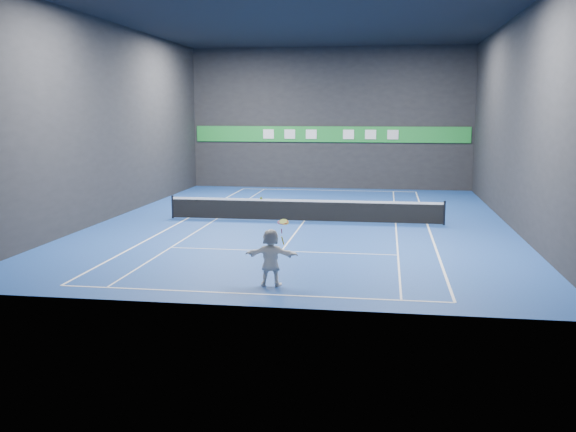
# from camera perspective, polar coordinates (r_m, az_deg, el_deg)

# --- Properties ---
(ground) EXTENTS (26.00, 26.00, 0.00)m
(ground) POSITION_cam_1_polar(r_m,az_deg,el_deg) (29.12, 1.44, -0.49)
(ground) COLOR navy
(ground) RESTS_ON ground
(ceiling) EXTENTS (26.00, 26.00, 0.00)m
(ceiling) POSITION_cam_1_polar(r_m,az_deg,el_deg) (28.99, 1.51, 17.33)
(ceiling) COLOR black
(ceiling) RESTS_ON ground
(wall_back) EXTENTS (18.00, 0.10, 9.00)m
(wall_back) POSITION_cam_1_polar(r_m,az_deg,el_deg) (41.63, 3.76, 8.64)
(wall_back) COLOR black
(wall_back) RESTS_ON ground
(wall_front) EXTENTS (18.00, 0.10, 9.00)m
(wall_front) POSITION_cam_1_polar(r_m,az_deg,el_deg) (15.89, -4.52, 7.73)
(wall_front) COLOR black
(wall_front) RESTS_ON ground
(wall_left) EXTENTS (0.10, 26.00, 9.00)m
(wall_left) POSITION_cam_1_polar(r_m,az_deg,el_deg) (31.15, -15.36, 8.15)
(wall_left) COLOR black
(wall_left) RESTS_ON ground
(wall_right) EXTENTS (0.10, 26.00, 9.00)m
(wall_right) POSITION_cam_1_polar(r_m,az_deg,el_deg) (28.97, 19.60, 7.89)
(wall_right) COLOR black
(wall_right) RESTS_ON ground
(baseline_near) EXTENTS (10.98, 0.08, 0.01)m
(baseline_near) POSITION_cam_1_polar(r_m,az_deg,el_deg) (17.66, -3.51, -6.91)
(baseline_near) COLOR white
(baseline_near) RESTS_ON ground
(baseline_far) EXTENTS (10.98, 0.08, 0.01)m
(baseline_far) POSITION_cam_1_polar(r_m,az_deg,el_deg) (40.82, 3.56, 2.30)
(baseline_far) COLOR white
(baseline_far) RESTS_ON ground
(sideline_doubles_left) EXTENTS (0.08, 23.78, 0.01)m
(sideline_doubles_left) POSITION_cam_1_polar(r_m,az_deg,el_deg) (30.29, -8.92, -0.21)
(sideline_doubles_left) COLOR white
(sideline_doubles_left) RESTS_ON ground
(sideline_doubles_right) EXTENTS (0.08, 23.78, 0.01)m
(sideline_doubles_right) POSITION_cam_1_polar(r_m,az_deg,el_deg) (28.95, 12.28, -0.75)
(sideline_doubles_right) COLOR white
(sideline_doubles_right) RESTS_ON ground
(sideline_singles_left) EXTENTS (0.06, 23.78, 0.01)m
(sideline_singles_left) POSITION_cam_1_polar(r_m,az_deg,el_deg) (29.91, -6.40, -0.28)
(sideline_singles_left) COLOR white
(sideline_singles_left) RESTS_ON ground
(sideline_singles_right) EXTENTS (0.06, 23.78, 0.01)m
(sideline_singles_right) POSITION_cam_1_polar(r_m,az_deg,el_deg) (28.89, 9.55, -0.68)
(sideline_singles_right) COLOR white
(sideline_singles_right) RESTS_ON ground
(service_line_near) EXTENTS (8.23, 0.06, 0.01)m
(service_line_near) POSITION_cam_1_polar(r_m,az_deg,el_deg) (22.90, -0.60, -3.15)
(service_line_near) COLOR white
(service_line_near) RESTS_ON ground
(service_line_far) EXTENTS (8.23, 0.06, 0.01)m
(service_line_far) POSITION_cam_1_polar(r_m,az_deg,el_deg) (35.40, 2.76, 1.24)
(service_line_far) COLOR white
(service_line_far) RESTS_ON ground
(center_service_line) EXTENTS (0.06, 12.80, 0.01)m
(center_service_line) POSITION_cam_1_polar(r_m,az_deg,el_deg) (29.11, 1.44, -0.48)
(center_service_line) COLOR white
(center_service_line) RESTS_ON ground
(player) EXTENTS (1.55, 0.52, 1.66)m
(player) POSITION_cam_1_polar(r_m,az_deg,el_deg) (18.26, -1.54, -3.69)
(player) COLOR white
(player) RESTS_ON ground
(tennis_ball) EXTENTS (0.07, 0.07, 0.07)m
(tennis_ball) POSITION_cam_1_polar(r_m,az_deg,el_deg) (18.08, -2.41, 1.60)
(tennis_ball) COLOR #B9D523
(tennis_ball) RESTS_ON player
(tennis_net) EXTENTS (12.50, 0.10, 1.07)m
(tennis_net) POSITION_cam_1_polar(r_m,az_deg,el_deg) (29.03, 1.44, 0.56)
(tennis_net) COLOR black
(tennis_net) RESTS_ON ground
(sponsor_banner) EXTENTS (17.64, 0.11, 1.00)m
(sponsor_banner) POSITION_cam_1_polar(r_m,az_deg,el_deg) (41.59, 3.74, 7.26)
(sponsor_banner) COLOR #1E8D32
(sponsor_banner) RESTS_ON wall_back
(tennis_racket) EXTENTS (0.42, 0.38, 0.75)m
(tennis_racket) POSITION_cam_1_polar(r_m,az_deg,el_deg) (18.06, -0.46, -0.77)
(tennis_racket) COLOR #B2131E
(tennis_racket) RESTS_ON player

